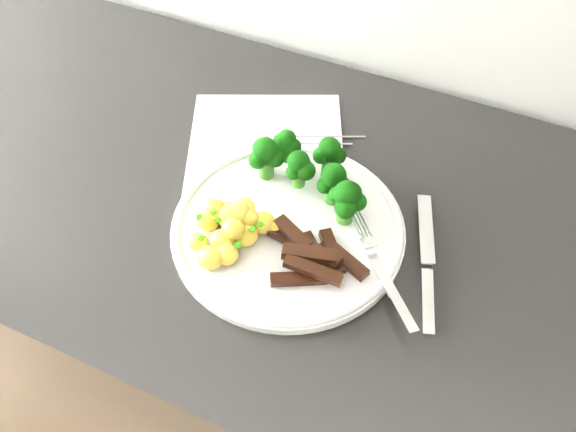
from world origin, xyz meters
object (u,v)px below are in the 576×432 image
(broccoli, at_px, (312,169))
(recipe_paper, at_px, (265,167))
(potatoes, at_px, (231,226))
(knife, at_px, (427,277))
(fork, at_px, (383,274))
(plate, at_px, (288,227))
(beef_strips, at_px, (314,255))
(counter, at_px, (282,361))

(broccoli, bearing_deg, recipe_paper, 165.68)
(potatoes, xyz_separation_m, knife, (0.23, 0.04, -0.02))
(knife, bearing_deg, fork, -153.28)
(potatoes, xyz_separation_m, fork, (0.18, 0.02, -0.01))
(plate, height_order, beef_strips, beef_strips)
(potatoes, distance_m, fork, 0.18)
(plate, distance_m, broccoli, 0.08)
(counter, bearing_deg, recipe_paper, 131.94)
(potatoes, bearing_deg, plate, 35.32)
(knife, bearing_deg, plate, -179.97)
(plate, distance_m, fork, 0.13)
(broccoli, relative_size, knife, 0.87)
(recipe_paper, bearing_deg, plate, -49.54)
(recipe_paper, height_order, beef_strips, beef_strips)
(plate, xyz_separation_m, broccoli, (0.00, 0.07, 0.04))
(recipe_paper, distance_m, broccoli, 0.09)
(recipe_paper, relative_size, broccoli, 2.17)
(plate, relative_size, potatoes, 2.81)
(fork, xyz_separation_m, knife, (0.05, 0.02, -0.01))
(broccoli, bearing_deg, beef_strips, -65.00)
(plate, distance_m, beef_strips, 0.06)
(potatoes, height_order, fork, potatoes)
(recipe_paper, height_order, broccoli, broccoli)
(recipe_paper, height_order, knife, knife)
(plate, height_order, knife, knife)
(counter, xyz_separation_m, beef_strips, (0.08, -0.07, 0.46))
(counter, distance_m, plate, 0.45)
(plate, relative_size, broccoli, 1.72)
(recipe_paper, relative_size, beef_strips, 2.72)
(counter, relative_size, potatoes, 23.12)
(recipe_paper, relative_size, potatoes, 3.56)
(beef_strips, bearing_deg, plate, 144.94)
(potatoes, bearing_deg, beef_strips, 2.97)
(counter, height_order, beef_strips, beef_strips)
(plate, distance_m, potatoes, 0.07)
(recipe_paper, height_order, fork, fork)
(broccoli, relative_size, potatoes, 1.63)
(recipe_paper, relative_size, plate, 1.26)
(counter, distance_m, fork, 0.49)
(counter, height_order, recipe_paper, recipe_paper)
(counter, relative_size, broccoli, 14.14)
(beef_strips, bearing_deg, knife, 15.14)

